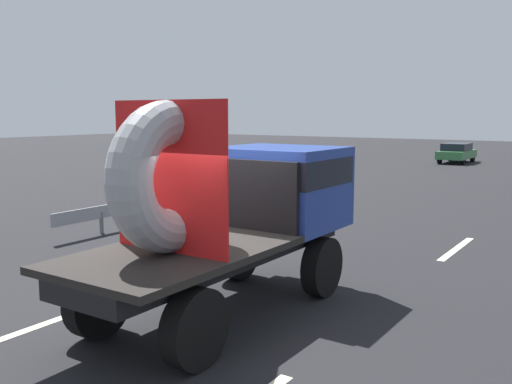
% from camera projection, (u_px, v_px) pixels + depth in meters
% --- Properties ---
extents(ground_plane, '(120.00, 120.00, 0.00)m').
position_uv_depth(ground_plane, '(189.00, 320.00, 8.25)').
color(ground_plane, black).
extents(flatbed_truck, '(2.02, 5.14, 3.18)m').
position_uv_depth(flatbed_truck, '(242.00, 203.00, 8.71)').
color(flatbed_truck, black).
rests_on(flatbed_truck, ground_plane).
extents(guardrail, '(0.10, 11.73, 0.71)m').
position_uv_depth(guardrail, '(210.00, 193.00, 17.72)').
color(guardrail, gray).
rests_on(guardrail, ground_plane).
extents(lane_dash_left_near, '(0.16, 2.58, 0.01)m').
position_uv_depth(lane_dash_left_near, '(24.00, 331.00, 7.79)').
color(lane_dash_left_near, beige).
rests_on(lane_dash_left_near, ground_plane).
extents(lane_dash_left_far, '(0.16, 2.97, 0.01)m').
position_uv_depth(lane_dash_left_far, '(308.00, 230.00, 14.55)').
color(lane_dash_left_far, beige).
rests_on(lane_dash_left_far, ground_plane).
extents(lane_dash_right_far, '(0.16, 2.55, 0.01)m').
position_uv_depth(lane_dash_right_far, '(457.00, 249.00, 12.57)').
color(lane_dash_right_far, beige).
rests_on(lane_dash_right_far, ground_plane).
extents(oncoming_car, '(1.57, 3.67, 1.20)m').
position_uv_depth(oncoming_car, '(457.00, 152.00, 34.38)').
color(oncoming_car, black).
rests_on(oncoming_car, ground_plane).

